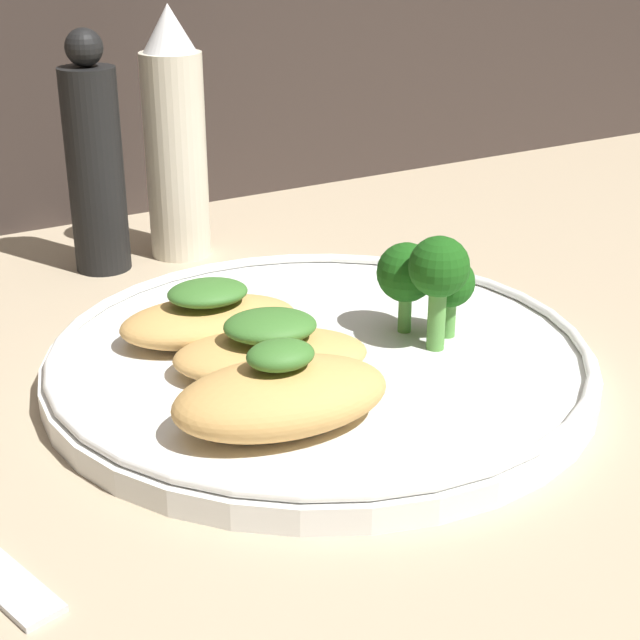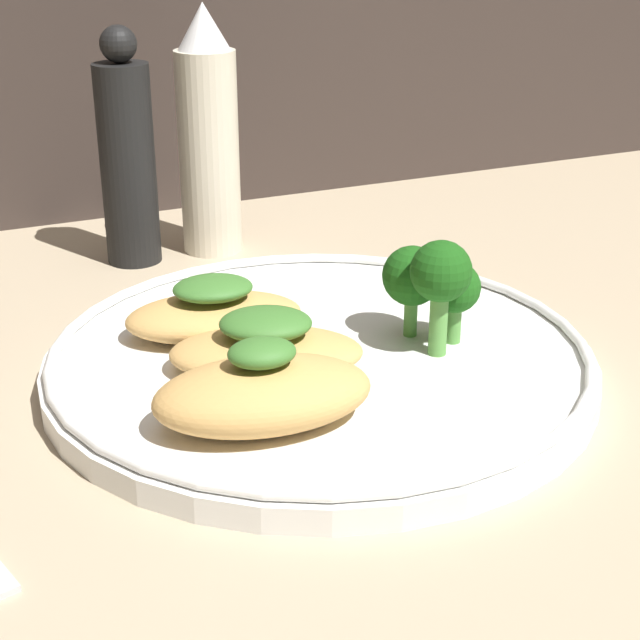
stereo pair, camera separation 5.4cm
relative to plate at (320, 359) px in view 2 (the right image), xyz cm
name	(u,v)px [view 2 (the right image)]	position (x,y,z in cm)	size (l,w,h in cm)	color
ground_plane	(320,382)	(0.00, 0.00, -1.49)	(180.00, 180.00, 1.00)	tan
plate	(320,359)	(0.00, 0.00, 0.00)	(30.95, 30.95, 2.00)	white
grilled_meat_front	(263,392)	(-5.83, -6.18, 2.10)	(11.60, 7.90, 4.44)	tan
grilled_meat_middle	(266,348)	(-3.55, -0.80, 1.74)	(12.00, 9.55, 3.46)	tan
grilled_meat_back	(214,313)	(-4.62, 4.76, 1.81)	(11.27, 7.84, 3.57)	tan
broccoli_bunch	(433,279)	(6.26, -1.48, 4.35)	(4.98, 6.43, 6.67)	#569942
sauce_bottle	(208,137)	(1.42, 23.07, 7.76)	(4.48, 4.48, 18.28)	beige
pepper_grinder	(127,158)	(-4.72, 23.07, 6.83)	(3.97, 3.97, 17.03)	black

